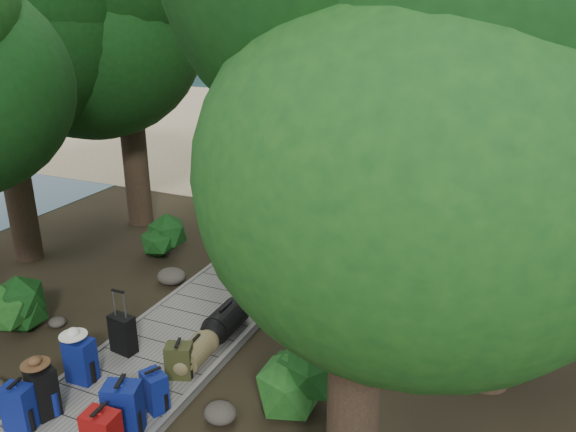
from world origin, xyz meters
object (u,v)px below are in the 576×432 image
at_px(backpack_right_d, 179,359).
at_px(backpack_right_c, 155,389).
at_px(sun_lounger, 445,176).
at_px(backpack_left_b, 42,388).
at_px(backpack_left_a, 19,405).
at_px(suitcase_on_boardwalk, 123,334).
at_px(lone_suitcase_on_sand, 365,175).
at_px(kayak, 267,159).
at_px(backpack_left_c, 80,358).
at_px(backpack_right_b, 123,407).
at_px(duffel_right_black, 226,320).
at_px(duffel_right_khaki, 195,352).

bearing_deg(backpack_right_d, backpack_right_c, -102.28).
bearing_deg(sun_lounger, backpack_left_b, -116.91).
relative_size(backpack_left_a, sun_lounger, 0.41).
height_order(backpack_right_c, suitcase_on_boardwalk, suitcase_on_boardwalk).
relative_size(backpack_left_b, lone_suitcase_on_sand, 1.19).
xyz_separation_m(lone_suitcase_on_sand, kayak, (-4.00, 1.19, -0.16)).
bearing_deg(backpack_right_c, backpack_left_b, -126.72).
bearing_deg(sun_lounger, kayak, 165.88).
distance_m(backpack_left_b, sun_lounger, 13.73).
xyz_separation_m(backpack_left_c, backpack_right_b, (1.29, -0.64, 0.03)).
xyz_separation_m(backpack_left_c, kayak, (-3.09, 12.67, -0.30)).
height_order(duffel_right_black, suitcase_on_boardwalk, suitcase_on_boardwalk).
distance_m(backpack_left_b, kayak, 13.78).
distance_m(backpack_right_c, backpack_right_d, 0.75).
relative_size(backpack_left_c, sun_lounger, 0.44).
xyz_separation_m(backpack_left_b, duffel_right_khaki, (1.26, 1.75, -0.19)).
height_order(duffel_right_black, sun_lounger, duffel_right_black).
xyz_separation_m(duffel_right_khaki, suitcase_on_boardwalk, (-1.22, -0.17, 0.11)).
xyz_separation_m(backpack_right_b, kayak, (-4.38, 13.30, -0.33)).
bearing_deg(backpack_left_b, duffel_right_khaki, 75.61).
bearing_deg(backpack_right_c, backpack_right_d, 124.86).
xyz_separation_m(backpack_left_c, suitcase_on_boardwalk, (0.08, 0.83, -0.06)).
relative_size(duffel_right_khaki, kayak, 0.18).
relative_size(backpack_right_d, duffel_right_khaki, 0.94).
distance_m(backpack_right_d, kayak, 12.77).
bearing_deg(backpack_right_b, suitcase_on_boardwalk, 110.97).
bearing_deg(backpack_left_a, suitcase_on_boardwalk, 78.92).
bearing_deg(backpack_left_c, duffel_right_khaki, 35.36).
bearing_deg(backpack_right_b, duffel_right_khaki, 71.11).
xyz_separation_m(duffel_right_black, sun_lounger, (1.92, 10.63, -0.07)).
distance_m(backpack_left_b, backpack_right_c, 1.48).
distance_m(backpack_left_a, lone_suitcase_on_sand, 12.62).
height_order(duffel_right_khaki, suitcase_on_boardwalk, suitcase_on_boardwalk).
height_order(backpack_left_a, duffel_right_khaki, backpack_left_a).
distance_m(backpack_right_c, duffel_right_black, 2.06).
relative_size(backpack_right_b, suitcase_on_boardwalk, 1.27).
distance_m(duffel_right_black, suitcase_on_boardwalk, 1.67).
height_order(duffel_right_black, lone_suitcase_on_sand, lone_suitcase_on_sand).
bearing_deg(backpack_left_b, duffel_right_black, 86.51).
bearing_deg(duffel_right_khaki, duffel_right_black, 87.30).
bearing_deg(duffel_right_black, backpack_left_b, -114.99).
height_order(backpack_left_b, sun_lounger, backpack_left_b).
relative_size(duffel_right_black, sun_lounger, 0.45).
relative_size(backpack_right_c, backpack_right_d, 1.06).
bearing_deg(backpack_right_b, duffel_right_black, 71.32).
distance_m(backpack_right_b, sun_lounger, 13.38).
bearing_deg(kayak, backpack_left_c, -59.94).
bearing_deg(suitcase_on_boardwalk, backpack_left_c, -87.55).
distance_m(backpack_right_b, lone_suitcase_on_sand, 12.12).
bearing_deg(backpack_right_c, suitcase_on_boardwalk, 170.84).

